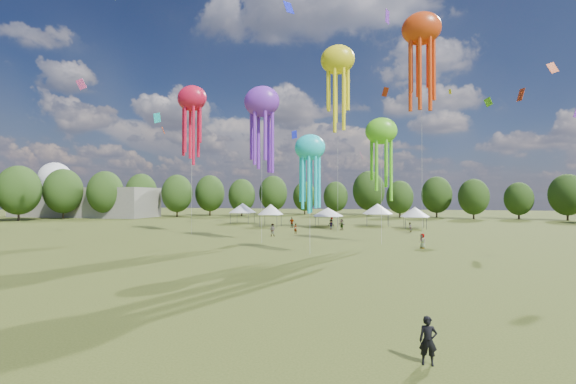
# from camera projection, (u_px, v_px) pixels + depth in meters

# --- Properties ---
(ground) EXTENTS (300.00, 300.00, 0.00)m
(ground) POSITION_uv_depth(u_px,v_px,m) (228.00, 332.00, 15.14)
(ground) COLOR #384416
(ground) RESTS_ON ground
(observer_main) EXTENTS (0.60, 0.40, 1.60)m
(observer_main) POSITION_uv_depth(u_px,v_px,m) (428.00, 341.00, 12.23)
(observer_main) COLOR black
(observer_main) RESTS_ON ground
(spectator_near) EXTENTS (0.89, 0.70, 1.79)m
(spectator_near) POSITION_uv_depth(u_px,v_px,m) (272.00, 230.00, 51.63)
(spectator_near) COLOR gray
(spectator_near) RESTS_ON ground
(spectators_far) EXTENTS (20.92, 29.29, 1.88)m
(spectators_far) POSITION_uv_depth(u_px,v_px,m) (340.00, 225.00, 60.33)
(spectators_far) COLOR gray
(spectators_far) RESTS_ON ground
(festival_tents) EXTENTS (38.78, 11.75, 4.28)m
(festival_tents) POSITION_uv_depth(u_px,v_px,m) (323.00, 210.00, 69.76)
(festival_tents) COLOR #47474C
(festival_tents) RESTS_ON ground
(show_kites) EXTENTS (38.09, 26.91, 31.64)m
(show_kites) POSITION_uv_depth(u_px,v_px,m) (329.00, 89.00, 51.65)
(show_kites) COLOR purple
(show_kites) RESTS_ON ground
(small_kites) EXTENTS (73.62, 58.08, 46.35)m
(small_kites) POSITION_uv_depth(u_px,v_px,m) (318.00, 44.00, 56.56)
(small_kites) COLOR purple
(small_kites) RESTS_ON ground
(treeline) EXTENTS (201.57, 95.24, 13.43)m
(treeline) POSITION_uv_depth(u_px,v_px,m) (325.00, 192.00, 77.01)
(treeline) COLOR #38281C
(treeline) RESTS_ON ground
(hangar) EXTENTS (40.00, 12.00, 8.00)m
(hangar) POSITION_uv_depth(u_px,v_px,m) (85.00, 202.00, 101.46)
(hangar) COLOR gray
(hangar) RESTS_ON ground
(radome) EXTENTS (9.00, 9.00, 16.00)m
(radome) POSITION_uv_depth(u_px,v_px,m) (55.00, 182.00, 110.96)
(radome) COLOR white
(radome) RESTS_ON ground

